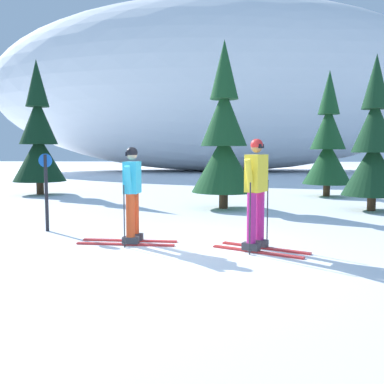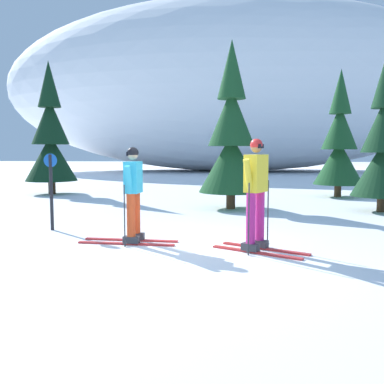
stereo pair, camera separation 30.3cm
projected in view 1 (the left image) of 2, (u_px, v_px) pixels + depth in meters
The scene contains 9 objects.
ground_plane at pixel (185, 255), 6.89m from camera, with size 120.00×120.00×0.00m, color white.
skier_yellow_jacket at pixel (256, 191), 7.14m from camera, with size 1.59×1.16×1.85m.
skier_cyan_jacket at pixel (132, 194), 7.68m from camera, with size 1.77×0.78×1.72m.
pine_tree_far_left at pixel (39, 139), 16.26m from camera, with size 1.95×1.95×5.04m.
pine_tree_center_left at pixel (224, 139), 12.29m from camera, with size 1.83×1.83×4.74m.
pine_tree_center_right at pixel (328, 144), 15.61m from camera, with size 1.75×1.75×4.52m.
pine_tree_far_right at pixel (374, 146), 11.82m from camera, with size 1.64×1.64×4.26m.
snow_ridge_background at pixel (218, 88), 34.96m from camera, with size 36.93×17.48×13.50m, color white.
trail_marker_post at pixel (46, 188), 8.86m from camera, with size 0.28×0.07×1.60m.
Camera 1 is at (0.47, -6.75, 1.65)m, focal length 40.53 mm.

